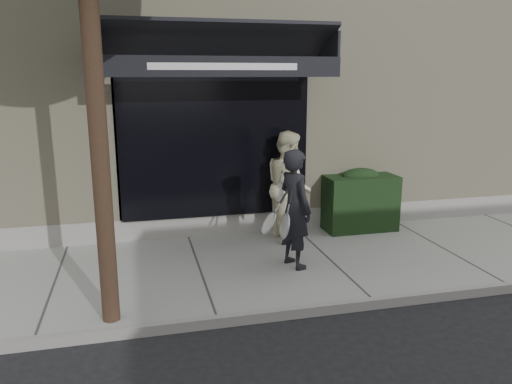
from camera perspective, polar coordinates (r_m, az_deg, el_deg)
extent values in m
plane|color=black|center=(7.97, 8.13, -8.18)|extent=(80.00, 80.00, 0.00)
cube|color=#9D9E98|center=(7.95, 8.14, -7.77)|extent=(20.00, 3.00, 0.12)
cube|color=gray|center=(6.65, 13.21, -12.26)|extent=(20.00, 0.10, 0.14)
cube|color=beige|center=(12.19, -0.37, 12.61)|extent=(14.00, 7.00, 5.50)
cube|color=gray|center=(9.40, 4.34, -3.11)|extent=(14.02, 0.42, 0.50)
cube|color=black|center=(8.58, -4.78, 5.90)|extent=(3.20, 0.30, 2.60)
cube|color=gray|center=(8.63, -15.53, 5.51)|extent=(0.08, 0.40, 2.60)
cube|color=gray|center=(9.11, 5.11, 6.33)|extent=(0.08, 0.40, 2.60)
cube|color=gray|center=(8.66, -5.12, 14.85)|extent=(3.36, 0.40, 0.12)
cube|color=black|center=(7.99, -4.36, 16.86)|extent=(3.60, 1.03, 0.55)
cube|color=black|center=(7.48, -3.65, 14.13)|extent=(3.60, 0.05, 0.30)
cube|color=white|center=(7.45, -3.60, 14.13)|extent=(2.20, 0.01, 0.10)
cube|color=black|center=(7.88, -17.72, 15.76)|extent=(0.04, 1.00, 0.45)
cube|color=black|center=(8.46, 8.12, 16.03)|extent=(0.04, 1.00, 0.45)
cube|color=black|center=(9.30, 11.70, -1.17)|extent=(1.30, 0.70, 1.00)
ellipsoid|color=black|center=(9.19, 11.85, 1.85)|extent=(0.71, 0.38, 0.27)
cylinder|color=black|center=(5.59, -17.67, 7.56)|extent=(0.20, 0.20, 4.80)
imported|color=black|center=(7.26, 4.47, -1.92)|extent=(0.59, 0.74, 1.76)
torus|color=silver|center=(6.94, 3.29, -3.92)|extent=(0.11, 0.31, 0.30)
cylinder|color=silver|center=(6.94, 3.29, -3.92)|extent=(0.08, 0.27, 0.27)
cylinder|color=silver|center=(6.94, 3.29, -3.92)|extent=(0.18, 0.03, 0.06)
cylinder|color=black|center=(6.94, 3.29, -3.92)|extent=(0.20, 0.04, 0.07)
torus|color=silver|center=(6.90, 1.45, -3.59)|extent=(0.19, 0.31, 0.27)
cylinder|color=silver|center=(6.90, 1.45, -3.59)|extent=(0.15, 0.27, 0.23)
cylinder|color=silver|center=(6.90, 1.45, -3.59)|extent=(0.16, 0.02, 0.11)
cylinder|color=black|center=(6.90, 1.45, -3.59)|extent=(0.19, 0.04, 0.13)
imported|color=beige|center=(8.52, 3.72, 0.77)|extent=(0.71, 0.91, 1.87)
torus|color=silver|center=(8.25, 2.70, -0.02)|extent=(0.13, 0.31, 0.30)
cylinder|color=silver|center=(8.25, 2.70, -0.02)|extent=(0.10, 0.27, 0.27)
cylinder|color=silver|center=(8.25, 2.70, -0.02)|extent=(0.18, 0.06, 0.05)
cylinder|color=black|center=(8.25, 2.70, -0.02)|extent=(0.20, 0.07, 0.06)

